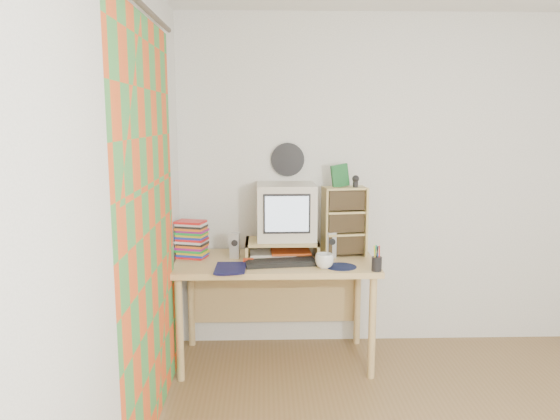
{
  "coord_description": "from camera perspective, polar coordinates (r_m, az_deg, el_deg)",
  "views": [
    {
      "loc": [
        -1.11,
        -2.35,
        1.73
      ],
      "look_at": [
        -1.0,
        1.33,
        1.11
      ],
      "focal_mm": 35.0,
      "sensor_mm": 36.0,
      "label": 1
    }
  ],
  "objects": [
    {
      "name": "desk",
      "position": [
        3.95,
        -0.51,
        -6.89
      ],
      "size": [
        1.4,
        0.7,
        0.75
      ],
      "color": "tan",
      "rests_on": "floor"
    },
    {
      "name": "game_box",
      "position": [
        3.93,
        6.29,
        3.59
      ],
      "size": [
        0.13,
        0.06,
        0.16
      ],
      "primitive_type": "cube",
      "rotation": [
        0.0,
        0.0,
        0.31
      ],
      "color": "#195929",
      "rests_on": "cd_rack"
    },
    {
      "name": "back_wall",
      "position": [
        4.27,
        13.36,
        2.78
      ],
      "size": [
        3.5,
        0.0,
        3.5
      ],
      "primitive_type": "plane",
      "rotation": [
        1.57,
        0.0,
        0.0
      ],
      "color": "white",
      "rests_on": "floor"
    },
    {
      "name": "mousepad",
      "position": [
        3.7,
        6.39,
        -5.9
      ],
      "size": [
        0.26,
        0.26,
        0.0
      ],
      "primitive_type": "cylinder",
      "rotation": [
        0.0,
        0.0,
        0.28
      ],
      "color": "black",
      "rests_on": "desk"
    },
    {
      "name": "cd_rack",
      "position": [
        3.97,
        6.72,
        -1.18
      ],
      "size": [
        0.32,
        0.2,
        0.5
      ],
      "primitive_type": "cube",
      "rotation": [
        0.0,
        0.0,
        0.13
      ],
      "color": "tan",
      "rests_on": "desk"
    },
    {
      "name": "speaker_left",
      "position": [
        3.91,
        -4.75,
        -3.72
      ],
      "size": [
        0.07,
        0.07,
        0.18
      ],
      "primitive_type": "cube",
      "rotation": [
        0.0,
        0.0,
        -0.1
      ],
      "color": "#A5A5A9",
      "rests_on": "desk"
    },
    {
      "name": "mug",
      "position": [
        3.65,
        4.66,
        -5.33
      ],
      "size": [
        0.15,
        0.15,
        0.1
      ],
      "primitive_type": "imported",
      "rotation": [
        0.0,
        0.0,
        0.26
      ],
      "color": "silver",
      "rests_on": "desk"
    },
    {
      "name": "left_wall",
      "position": [
        2.48,
        -16.69,
        -2.07
      ],
      "size": [
        0.0,
        3.5,
        3.5
      ],
      "primitive_type": "plane",
      "rotation": [
        1.57,
        0.0,
        1.57
      ],
      "color": "white",
      "rests_on": "floor"
    },
    {
      "name": "monitor_riser",
      "position": [
        3.93,
        0.21,
        -3.53
      ],
      "size": [
        0.52,
        0.3,
        0.12
      ],
      "color": "tan",
      "rests_on": "desk"
    },
    {
      "name": "speaker_right",
      "position": [
        3.94,
        5.41,
        -3.59
      ],
      "size": [
        0.08,
        0.08,
        0.18
      ],
      "primitive_type": "cube",
      "rotation": [
        0.0,
        0.0,
        -0.11
      ],
      "color": "#A5A5A9",
      "rests_on": "desk"
    },
    {
      "name": "curtain",
      "position": [
        2.95,
        -13.46,
        -2.12
      ],
      "size": [
        0.0,
        2.2,
        2.2
      ],
      "primitive_type": "plane",
      "rotation": [
        1.57,
        0.0,
        1.57
      ],
      "color": "#E0521F",
      "rests_on": "left_wall"
    },
    {
      "name": "webcam",
      "position": [
        3.92,
        7.91,
        3.0
      ],
      "size": [
        0.05,
        0.05,
        0.09
      ],
      "primitive_type": null,
      "rotation": [
        0.0,
        0.0,
        0.04
      ],
      "color": "black",
      "rests_on": "cd_rack"
    },
    {
      "name": "red_box",
      "position": [
        3.75,
        -3.34,
        -5.38
      ],
      "size": [
        0.07,
        0.05,
        0.04
      ],
      "primitive_type": "cube",
      "rotation": [
        0.0,
        0.0,
        0.05
      ],
      "color": "#B92F13",
      "rests_on": "desk"
    },
    {
      "name": "wall_disc",
      "position": [
        4.09,
        0.8,
        5.28
      ],
      "size": [
        0.25,
        0.02,
        0.25
      ],
      "primitive_type": "cylinder",
      "rotation": [
        1.57,
        0.0,
        0.0
      ],
      "color": "black",
      "rests_on": "back_wall"
    },
    {
      "name": "keyboard",
      "position": [
        3.72,
        0.06,
        -5.53
      ],
      "size": [
        0.49,
        0.22,
        0.03
      ],
      "primitive_type": "cube",
      "rotation": [
        0.0,
        0.0,
        0.13
      ],
      "color": "black",
      "rests_on": "desk"
    },
    {
      "name": "pen_cup",
      "position": [
        3.62,
        10.08,
        -5.29
      ],
      "size": [
        0.07,
        0.07,
        0.13
      ],
      "primitive_type": null,
      "rotation": [
        0.0,
        0.0,
        0.04
      ],
      "color": "black",
      "rests_on": "desk"
    },
    {
      "name": "dvd_stack",
      "position": [
        3.94,
        -9.21,
        -2.91
      ],
      "size": [
        0.23,
        0.19,
        0.28
      ],
      "primitive_type": null,
      "rotation": [
        0.0,
        0.0,
        -0.28
      ],
      "color": "brown",
      "rests_on": "desk"
    },
    {
      "name": "papers",
      "position": [
        3.97,
        -0.05,
        -4.49
      ],
      "size": [
        0.33,
        0.25,
        0.04
      ],
      "primitive_type": null,
      "rotation": [
        0.0,
        0.0,
        0.04
      ],
      "color": "silver",
      "rests_on": "desk"
    },
    {
      "name": "diary",
      "position": [
        3.62,
        -6.79,
        -5.9
      ],
      "size": [
        0.25,
        0.19,
        0.05
      ],
      "primitive_type": "imported",
      "rotation": [
        0.0,
        0.0,
        -0.01
      ],
      "color": "#0F0F38",
      "rests_on": "desk"
    },
    {
      "name": "crt_monitor",
      "position": [
        3.94,
        0.62,
        -0.17
      ],
      "size": [
        0.43,
        0.43,
        0.4
      ],
      "primitive_type": "cube",
      "rotation": [
        0.0,
        0.0,
        0.02
      ],
      "color": "beige",
      "rests_on": "monitor_riser"
    }
  ]
}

